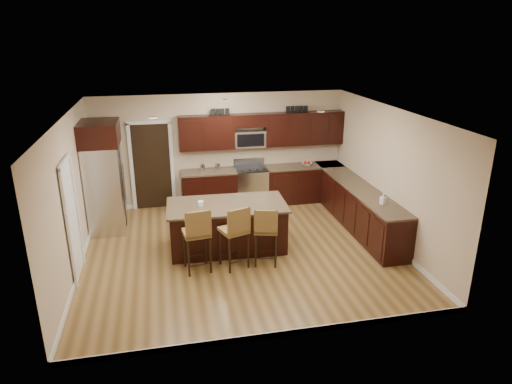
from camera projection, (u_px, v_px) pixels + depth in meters
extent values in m
plane|color=olive|center=(242.00, 251.00, 8.94)|extent=(6.00, 6.00, 0.00)
plane|color=silver|center=(240.00, 113.00, 8.03)|extent=(6.00, 6.00, 0.00)
plane|color=#C5AE8E|center=(221.00, 150.00, 11.02)|extent=(6.00, 0.00, 6.00)
plane|color=#C5AE8E|center=(71.00, 197.00, 7.90)|extent=(0.00, 5.50, 5.50)
plane|color=#C5AE8E|center=(389.00, 175.00, 9.07)|extent=(0.00, 5.50, 5.50)
cube|color=black|center=(209.00, 190.00, 10.98)|extent=(1.30, 0.60, 0.88)
cube|color=black|center=(304.00, 184.00, 11.45)|extent=(1.94, 0.60, 0.88)
cube|color=black|center=(361.00, 210.00, 9.76)|extent=(0.60, 3.35, 0.88)
cube|color=brown|center=(208.00, 172.00, 10.83)|extent=(1.30, 0.63, 0.04)
cube|color=brown|center=(304.00, 166.00, 11.29)|extent=(1.94, 0.63, 0.04)
cube|color=brown|center=(363.00, 190.00, 9.60)|extent=(0.63, 3.35, 0.04)
cube|color=black|center=(206.00, 133.00, 10.64)|extent=(1.30, 0.33, 0.80)
cube|color=black|center=(304.00, 128.00, 11.11)|extent=(1.94, 0.33, 0.80)
cube|color=black|center=(250.00, 120.00, 10.76)|extent=(0.76, 0.33, 0.30)
cube|color=silver|center=(251.00, 187.00, 11.18)|extent=(0.76, 0.64, 0.90)
cube|color=black|center=(251.00, 169.00, 11.03)|extent=(0.76, 0.60, 0.03)
cube|color=black|center=(253.00, 191.00, 10.90)|extent=(0.65, 0.01, 0.45)
cube|color=silver|center=(249.00, 162.00, 11.24)|extent=(0.76, 0.05, 0.18)
cube|color=silver|center=(249.00, 139.00, 10.93)|extent=(0.76, 0.31, 0.40)
cube|color=black|center=(152.00, 167.00, 10.79)|extent=(0.85, 0.03, 2.06)
cube|color=white|center=(72.00, 221.00, 7.74)|extent=(0.03, 0.80, 2.04)
cube|color=black|center=(227.00, 227.00, 8.94)|extent=(2.23, 1.17, 0.88)
cube|color=brown|center=(227.00, 205.00, 8.78)|extent=(2.33, 1.27, 0.04)
cube|color=black|center=(228.00, 245.00, 9.07)|extent=(2.14, 1.09, 0.09)
cube|color=olive|center=(196.00, 233.00, 7.99)|extent=(0.50, 0.50, 0.06)
cube|color=olive|center=(198.00, 225.00, 7.73)|extent=(0.45, 0.10, 0.48)
cylinder|color=black|center=(187.00, 258.00, 7.91)|extent=(0.04, 0.04, 0.70)
cylinder|color=black|center=(209.00, 256.00, 7.98)|extent=(0.04, 0.04, 0.70)
cylinder|color=black|center=(186.00, 248.00, 8.26)|extent=(0.04, 0.04, 0.70)
cylinder|color=black|center=(207.00, 246.00, 8.34)|extent=(0.04, 0.04, 0.70)
cube|color=olive|center=(234.00, 230.00, 8.13)|extent=(0.56, 0.56, 0.06)
cube|color=olive|center=(239.00, 222.00, 7.89)|extent=(0.43, 0.19, 0.48)
cylinder|color=black|center=(225.00, 255.00, 8.04)|extent=(0.04, 0.04, 0.69)
cylinder|color=black|center=(246.00, 253.00, 8.11)|extent=(0.04, 0.04, 0.69)
cylinder|color=black|center=(222.00, 245.00, 8.39)|extent=(0.04, 0.04, 0.69)
cylinder|color=black|center=(242.00, 243.00, 8.46)|extent=(0.04, 0.04, 0.69)
cube|color=olive|center=(266.00, 229.00, 8.26)|extent=(0.51, 0.51, 0.06)
cube|color=olive|center=(266.00, 222.00, 8.00)|extent=(0.41, 0.15, 0.45)
cylinder|color=black|center=(259.00, 252.00, 8.17)|extent=(0.04, 0.04, 0.65)
cylinder|color=black|center=(278.00, 250.00, 8.24)|extent=(0.04, 0.04, 0.65)
cylinder|color=black|center=(254.00, 243.00, 8.51)|extent=(0.04, 0.04, 0.65)
cylinder|color=black|center=(273.00, 242.00, 8.58)|extent=(0.04, 0.04, 0.65)
cube|color=silver|center=(105.00, 188.00, 9.59)|extent=(0.72, 0.94, 1.88)
cube|color=black|center=(123.00, 187.00, 9.67)|extent=(0.01, 0.02, 1.78)
cylinder|color=silver|center=(124.00, 184.00, 9.56)|extent=(0.02, 0.02, 0.83)
cylinder|color=silver|center=(124.00, 182.00, 9.71)|extent=(0.02, 0.02, 0.83)
cube|color=black|center=(99.00, 133.00, 9.20)|extent=(0.78, 1.00, 0.47)
cube|color=brown|center=(241.00, 216.00, 10.61)|extent=(0.96, 0.81, 0.01)
imported|color=silver|center=(307.00, 164.00, 11.29)|extent=(0.32, 0.32, 0.06)
imported|color=#B2B2B2|center=(383.00, 199.00, 8.74)|extent=(0.13, 0.13, 0.22)
cylinder|color=silver|center=(202.00, 168.00, 10.77)|extent=(0.12, 0.12, 0.18)
cylinder|color=silver|center=(218.00, 167.00, 10.84)|extent=(0.11, 0.11, 0.17)
cylinder|color=white|center=(201.00, 204.00, 8.66)|extent=(0.10, 0.10, 0.10)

